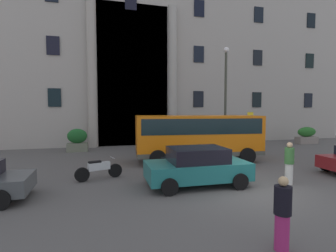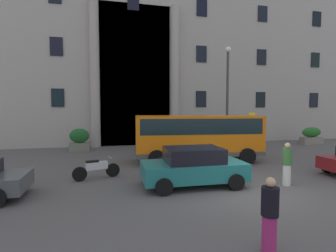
# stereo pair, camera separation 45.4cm
# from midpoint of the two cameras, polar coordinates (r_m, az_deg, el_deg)

# --- Properties ---
(ground_plane) EXTENTS (80.00, 64.00, 0.12)m
(ground_plane) POSITION_cam_midpoint_polar(r_m,az_deg,el_deg) (10.17, 19.14, -13.97)
(ground_plane) COLOR #4D4A47
(office_building_facade) EXTENTS (36.63, 9.62, 17.67)m
(office_building_facade) POSITION_cam_midpoint_polar(r_m,az_deg,el_deg) (26.81, -1.70, 16.34)
(office_building_facade) COLOR #9D978D
(office_building_facade) RESTS_ON ground_plane
(orange_minibus) EXTENTS (7.23, 3.13, 2.63)m
(orange_minibus) POSITION_cam_midpoint_polar(r_m,az_deg,el_deg) (14.69, 7.59, -1.80)
(orange_minibus) COLOR orange
(orange_minibus) RESTS_ON ground_plane
(bus_stop_sign) EXTENTS (0.44, 0.08, 2.80)m
(bus_stop_sign) POSITION_cam_midpoint_polar(r_m,az_deg,el_deg) (18.09, 18.87, -0.47)
(bus_stop_sign) COLOR #939512
(bus_stop_sign) RESTS_ON ground_plane
(hedge_planter_east) EXTENTS (1.53, 0.76, 1.24)m
(hedge_planter_east) POSITION_cam_midpoint_polar(r_m,az_deg,el_deg) (21.74, 17.22, -2.74)
(hedge_planter_east) COLOR #6F685A
(hedge_planter_east) RESTS_ON ground_plane
(hedge_planter_far_east) EXTENTS (1.41, 0.72, 1.62)m
(hedge_planter_far_east) POSITION_cam_midpoint_polar(r_m,az_deg,el_deg) (19.27, -18.52, -3.03)
(hedge_planter_far_east) COLOR #666B57
(hedge_planter_far_east) RESTS_ON ground_plane
(hedge_planter_west) EXTENTS (1.90, 0.71, 1.46)m
(hedge_planter_west) POSITION_cam_midpoint_polar(r_m,az_deg,el_deg) (25.16, 29.84, -1.97)
(hedge_planter_west) COLOR gray
(hedge_planter_west) RESTS_ON ground_plane
(parked_coupe_end) EXTENTS (4.03, 2.08, 1.50)m
(parked_coupe_end) POSITION_cam_midpoint_polar(r_m,az_deg,el_deg) (10.20, 6.94, -8.96)
(parked_coupe_end) COLOR #1E6A68
(parked_coupe_end) RESTS_ON ground_plane
(scooter_by_planter) EXTENTS (1.97, 0.78, 0.89)m
(scooter_by_planter) POSITION_cam_midpoint_polar(r_m,az_deg,el_deg) (11.46, -14.75, -9.19)
(scooter_by_planter) COLOR black
(scooter_by_planter) RESTS_ON ground_plane
(motorcycle_near_kerb) EXTENTS (2.01, 0.55, 0.89)m
(motorcycle_near_kerb) POSITION_cam_midpoint_polar(r_m,az_deg,el_deg) (11.78, 1.01, -8.70)
(motorcycle_near_kerb) COLOR black
(motorcycle_near_kerb) RESTS_ON ground_plane
(pedestrian_man_crossing) EXTENTS (0.36, 0.36, 1.70)m
(pedestrian_man_crossing) POSITION_cam_midpoint_polar(r_m,az_deg,el_deg) (11.26, 26.12, -7.62)
(pedestrian_man_crossing) COLOR beige
(pedestrian_man_crossing) RESTS_ON ground_plane
(pedestrian_child_trailing) EXTENTS (0.36, 0.36, 1.60)m
(pedestrian_child_trailing) POSITION_cam_midpoint_polar(r_m,az_deg,el_deg) (6.10, 23.86, -17.72)
(pedestrian_child_trailing) COLOR #9E2461
(pedestrian_child_trailing) RESTS_ON ground_plane
(lamppost_plaza_centre) EXTENTS (0.40, 0.40, 7.46)m
(lamppost_plaza_centre) POSITION_cam_midpoint_polar(r_m,az_deg,el_deg) (19.10, 13.82, 7.71)
(lamppost_plaza_centre) COLOR #3A3D31
(lamppost_plaza_centre) RESTS_ON ground_plane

